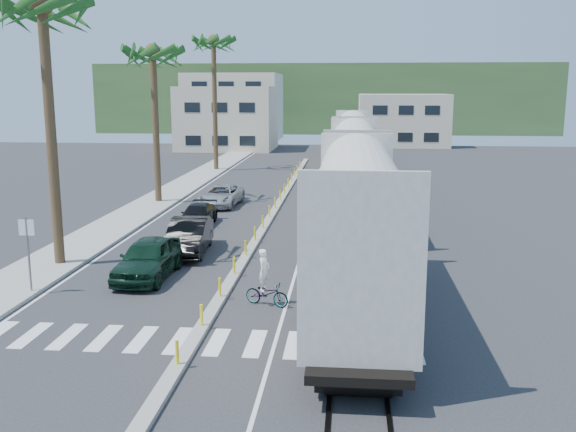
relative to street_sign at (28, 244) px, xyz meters
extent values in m
plane|color=#28282B|center=(7.30, -2.00, -1.97)|extent=(140.00, 140.00, 0.00)
cube|color=gray|center=(-1.20, 23.00, -1.90)|extent=(3.00, 90.00, 0.15)
cube|color=black|center=(11.58, 26.00, -1.94)|extent=(0.12, 100.00, 0.06)
cube|color=black|center=(13.02, 26.00, -1.94)|extent=(0.12, 100.00, 0.06)
cube|color=gray|center=(7.30, 18.00, -1.90)|extent=(0.45, 60.00, 0.15)
cylinder|color=yellow|center=(7.30, -6.00, -1.47)|extent=(0.10, 0.10, 0.70)
cylinder|color=yellow|center=(7.30, -3.00, -1.47)|extent=(0.10, 0.10, 0.70)
cylinder|color=yellow|center=(7.30, 0.00, -1.47)|extent=(0.10, 0.10, 0.70)
cylinder|color=yellow|center=(7.30, 3.00, -1.47)|extent=(0.10, 0.10, 0.70)
cylinder|color=yellow|center=(7.30, 6.00, -1.47)|extent=(0.10, 0.10, 0.70)
cylinder|color=yellow|center=(7.30, 9.00, -1.47)|extent=(0.10, 0.10, 0.70)
cylinder|color=yellow|center=(7.30, 12.00, -1.47)|extent=(0.10, 0.10, 0.70)
cylinder|color=yellow|center=(7.30, 15.00, -1.47)|extent=(0.10, 0.10, 0.70)
cylinder|color=yellow|center=(7.30, 18.00, -1.47)|extent=(0.10, 0.10, 0.70)
cylinder|color=yellow|center=(7.30, 21.00, -1.47)|extent=(0.10, 0.10, 0.70)
cylinder|color=yellow|center=(7.30, 24.00, -1.47)|extent=(0.10, 0.10, 0.70)
cylinder|color=yellow|center=(7.30, 27.00, -1.47)|extent=(0.10, 0.10, 0.70)
cylinder|color=yellow|center=(7.30, 30.00, -1.47)|extent=(0.10, 0.10, 0.70)
cylinder|color=yellow|center=(7.30, 33.00, -1.47)|extent=(0.10, 0.10, 0.70)
cylinder|color=yellow|center=(7.30, 36.00, -1.47)|extent=(0.10, 0.10, 0.70)
cylinder|color=yellow|center=(7.30, 39.00, -1.47)|extent=(0.10, 0.10, 0.70)
cube|color=silver|center=(7.30, -4.00, -1.97)|extent=(14.00, 2.20, 0.01)
cube|color=silver|center=(0.50, 23.00, -1.97)|extent=(0.12, 90.00, 0.01)
cube|color=silver|center=(9.80, 23.00, -1.97)|extent=(0.12, 90.00, 0.01)
cube|color=#B1AFA2|center=(12.30, -1.29, 0.73)|extent=(3.00, 12.88, 3.40)
cylinder|color=#B1AFA2|center=(12.30, -1.29, 2.43)|extent=(2.90, 12.58, 2.90)
cube|color=black|center=(12.30, -1.29, -1.47)|extent=(2.60, 12.88, 1.00)
cube|color=#B1AFA2|center=(12.30, 13.71, 0.73)|extent=(3.00, 12.88, 3.40)
cylinder|color=#B1AFA2|center=(12.30, 13.71, 2.43)|extent=(2.90, 12.58, 2.90)
cube|color=black|center=(12.30, 13.71, -1.47)|extent=(2.60, 12.88, 1.00)
cube|color=#B1AFA2|center=(12.30, 28.71, 0.73)|extent=(3.00, 12.88, 3.40)
cylinder|color=#B1AFA2|center=(12.30, 28.71, 2.43)|extent=(2.90, 12.58, 2.90)
cube|color=black|center=(12.30, 28.71, -1.47)|extent=(2.60, 12.88, 1.00)
cube|color=#4C4C4F|center=(12.30, 44.71, -0.92)|extent=(3.00, 17.00, 0.50)
cube|color=gold|center=(12.30, 43.71, 0.63)|extent=(2.70, 12.24, 2.60)
cube|color=gold|center=(12.30, 50.49, 0.93)|extent=(3.00, 3.74, 3.20)
cube|color=black|center=(12.30, 44.71, -1.52)|extent=(2.60, 13.60, 0.90)
cylinder|color=brown|center=(-0.70, 4.00, 3.53)|extent=(0.44, 0.44, 11.00)
sphere|color=#184D18|center=(-0.70, 4.00, 9.18)|extent=(3.20, 3.20, 3.20)
cylinder|color=brown|center=(-1.00, 20.00, 3.03)|extent=(0.44, 0.44, 10.00)
sphere|color=#184D18|center=(-1.00, 20.00, 8.18)|extent=(3.20, 3.20, 3.20)
cylinder|color=brown|center=(-0.70, 38.00, 4.03)|extent=(0.44, 0.44, 12.00)
sphere|color=#184D18|center=(-0.70, 38.00, 10.18)|extent=(3.20, 3.20, 3.20)
cylinder|color=slate|center=(0.00, 0.00, -0.47)|extent=(0.08, 0.08, 3.00)
cube|color=silver|center=(0.00, 0.00, 0.63)|extent=(0.60, 0.04, 0.60)
cube|color=beige|center=(-3.70, 60.00, 2.03)|extent=(12.00, 10.00, 8.00)
cube|color=beige|center=(-5.70, 76.00, 3.03)|extent=(14.00, 12.00, 10.00)
cube|color=beige|center=(19.30, 68.00, 1.53)|extent=(12.00, 10.00, 7.00)
cube|color=#385628|center=(7.30, 98.00, 4.03)|extent=(80.00, 20.00, 12.00)
imported|color=black|center=(3.79, 2.56, -1.14)|extent=(2.14, 4.93, 1.66)
imported|color=black|center=(4.45, 6.71, -1.15)|extent=(2.48, 5.22, 1.64)
imported|color=black|center=(3.43, 12.89, -1.36)|extent=(1.73, 4.20, 1.22)
imported|color=#B3B5B9|center=(3.53, 19.27, -1.29)|extent=(2.93, 5.24, 1.37)
imported|color=#9EA0A5|center=(9.11, -0.42, -1.53)|extent=(1.65, 2.05, 0.88)
imported|color=white|center=(9.01, -0.42, -0.65)|extent=(0.79, 0.72, 1.54)
camera|label=1|loc=(11.95, -22.38, 5.71)|focal=40.00mm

